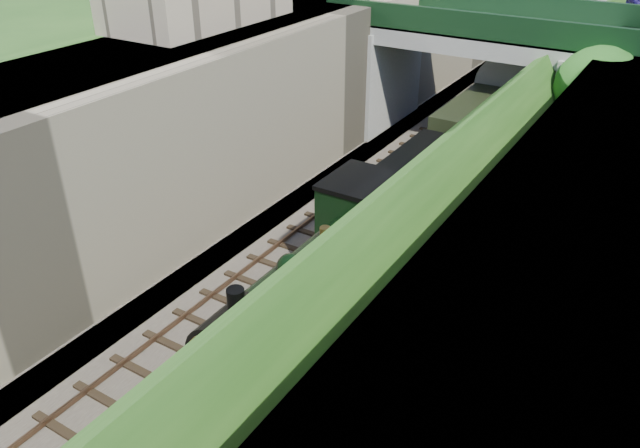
# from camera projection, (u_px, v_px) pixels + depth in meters

# --- Properties ---
(trackbed) EXTENTS (10.00, 90.00, 0.20)m
(trackbed) POSITION_uv_depth(u_px,v_px,m) (447.00, 169.00, 30.12)
(trackbed) COLOR #473F38
(trackbed) RESTS_ON ground
(retaining_wall) EXTENTS (1.00, 90.00, 7.00)m
(retaining_wall) POSITION_uv_depth(u_px,v_px,m) (350.00, 83.00, 30.97)
(retaining_wall) COLOR #756B56
(retaining_wall) RESTS_ON ground
(street_plateau_left) EXTENTS (6.00, 90.00, 7.00)m
(street_plateau_left) POSITION_uv_depth(u_px,v_px,m) (292.00, 72.00, 32.58)
(street_plateau_left) COLOR #262628
(street_plateau_left) RESTS_ON ground
(embankment_slope) EXTENTS (4.37, 90.00, 6.36)m
(embankment_slope) POSITION_uv_depth(u_px,v_px,m) (545.00, 164.00, 24.22)
(embankment_slope) COLOR #1E4714
(embankment_slope) RESTS_ON ground
(track_left) EXTENTS (2.50, 90.00, 0.20)m
(track_left) POSITION_uv_depth(u_px,v_px,m) (410.00, 158.00, 30.97)
(track_left) COLOR black
(track_left) RESTS_ON trackbed
(track_right) EXTENTS (2.50, 90.00, 0.20)m
(track_right) POSITION_uv_depth(u_px,v_px,m) (472.00, 172.00, 29.50)
(track_right) COLOR black
(track_right) RESTS_ON trackbed
(road_bridge) EXTENTS (16.00, 6.40, 7.25)m
(road_bridge) POSITION_uv_depth(u_px,v_px,m) (504.00, 71.00, 30.70)
(road_bridge) COLOR gray
(road_bridge) RESTS_ON ground
(tree) EXTENTS (3.60, 3.80, 6.60)m
(tree) POSITION_uv_depth(u_px,v_px,m) (600.00, 93.00, 25.75)
(tree) COLOR black
(tree) RESTS_ON ground
(locomotive) EXTENTS (3.10, 10.23, 3.83)m
(locomotive) POSITION_uv_depth(u_px,v_px,m) (322.00, 282.00, 18.66)
(locomotive) COLOR black
(locomotive) RESTS_ON trackbed
(tender) EXTENTS (2.70, 6.00, 3.05)m
(tender) POSITION_uv_depth(u_px,v_px,m) (421.00, 196.00, 24.25)
(tender) COLOR black
(tender) RESTS_ON trackbed
(coach_front) EXTENTS (2.90, 18.00, 3.70)m
(coach_front) POSITION_uv_depth(u_px,v_px,m) (517.00, 99.00, 33.37)
(coach_front) COLOR black
(coach_front) RESTS_ON trackbed
(coach_middle) EXTENTS (2.90, 18.00, 3.70)m
(coach_middle) POSITION_uv_depth(u_px,v_px,m) (589.00, 32.00, 47.30)
(coach_middle) COLOR black
(coach_middle) RESTS_ON trackbed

